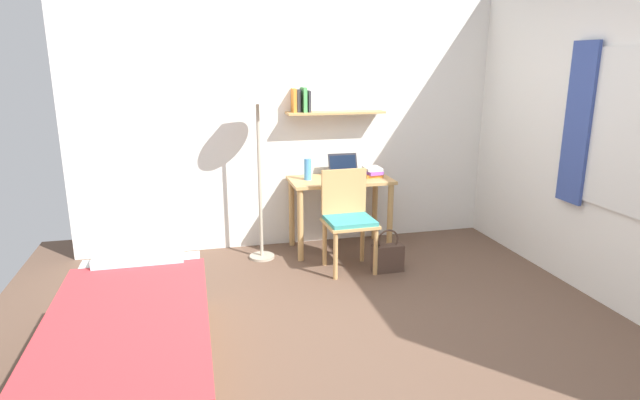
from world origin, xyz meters
TOP-DOWN VIEW (x-y plane):
  - ground_plane at (0.00, 0.00)m, footprint 5.28×5.28m
  - wall_back at (0.00, 2.02)m, footprint 4.40×0.27m
  - wall_right at (2.02, 0.01)m, footprint 0.10×4.40m
  - bed at (-1.45, -0.21)m, footprint 0.88×2.02m
  - desk at (0.34, 1.70)m, footprint 0.99×0.54m
  - desk_chair at (0.27, 1.21)m, footprint 0.45×0.42m
  - standing_lamp at (-0.46, 1.64)m, footprint 0.39×0.39m
  - laptop at (0.40, 1.79)m, footprint 0.30×0.23m
  - water_bottle at (0.02, 1.72)m, footprint 0.07×0.07m
  - book_stack at (0.67, 1.72)m, footprint 0.18×0.24m
  - handbag at (0.60, 1.04)m, footprint 0.28×0.11m

SIDE VIEW (x-z plane):
  - ground_plane at x=0.00m, z-range 0.00..0.00m
  - handbag at x=0.60m, z-range -0.06..0.33m
  - bed at x=-1.45m, z-range -0.03..0.51m
  - desk_chair at x=0.27m, z-range 0.05..0.94m
  - desk at x=0.34m, z-range 0.22..0.95m
  - book_stack at x=0.67m, z-range 0.73..0.82m
  - laptop at x=0.40m, z-range 0.67..0.89m
  - water_bottle at x=0.02m, z-range 0.73..0.93m
  - wall_back at x=0.00m, z-range 0.00..2.60m
  - wall_right at x=2.02m, z-range 0.00..2.60m
  - standing_lamp at x=-0.46m, z-range 0.64..2.34m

